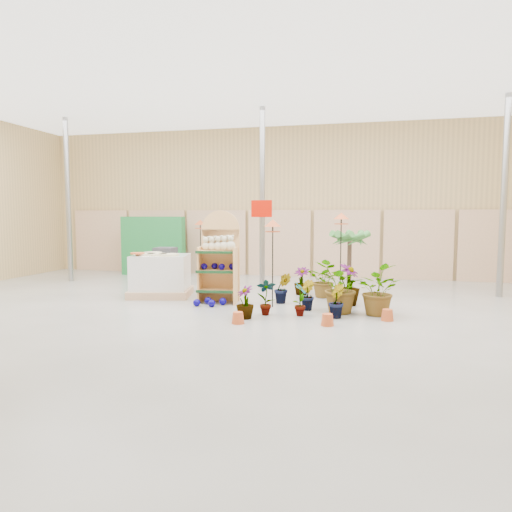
# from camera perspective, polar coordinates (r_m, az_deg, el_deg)

# --- Properties ---
(room) EXTENTS (15.20, 12.10, 4.70)m
(room) POSITION_cam_1_polar(r_m,az_deg,el_deg) (8.94, -2.75, 7.48)
(room) COLOR gray
(room) RESTS_ON ground
(display_shelf) EXTENTS (0.87, 0.61, 1.95)m
(display_shelf) POSITION_cam_1_polar(r_m,az_deg,el_deg) (9.73, -4.57, -0.52)
(display_shelf) COLOR tan
(display_shelf) RESTS_ON ground
(teddy_bears) EXTENTS (0.73, 0.20, 0.32)m
(teddy_bears) POSITION_cam_1_polar(r_m,az_deg,el_deg) (9.61, -4.58, 1.48)
(teddy_bears) COLOR beige
(teddy_bears) RESTS_ON display_shelf
(gazing_balls_shelf) EXTENTS (0.72, 0.24, 0.14)m
(gazing_balls_shelf) POSITION_cam_1_polar(r_m,az_deg,el_deg) (9.64, -4.76, -1.31)
(gazing_balls_shelf) COLOR #08016D
(gazing_balls_shelf) RESTS_ON display_shelf
(gazing_balls_floor) EXTENTS (0.63, 0.39, 0.15)m
(gazing_balls_floor) POSITION_cam_1_polar(r_m,az_deg,el_deg) (9.41, -5.80, -5.75)
(gazing_balls_floor) COLOR #08016D
(gazing_balls_floor) RESTS_ON ground
(pallet_stack) EXTENTS (1.55, 1.38, 0.99)m
(pallet_stack) POSITION_cam_1_polar(r_m,az_deg,el_deg) (10.62, -11.84, -2.40)
(pallet_stack) COLOR tan
(pallet_stack) RESTS_ON ground
(charcoal_planters) EXTENTS (0.80, 0.50, 1.00)m
(charcoal_planters) POSITION_cam_1_polar(r_m,az_deg,el_deg) (12.31, -11.65, -1.64)
(charcoal_planters) COLOR #2C2C2F
(charcoal_planters) RESTS_ON ground
(trellis_stock) EXTENTS (2.00, 0.30, 1.80)m
(trellis_stock) POSITION_cam_1_polar(r_m,az_deg,el_deg) (14.34, -12.74, 1.23)
(trellis_stock) COLOR #1B7132
(trellis_stock) RESTS_ON ground
(offer_sign) EXTENTS (0.50, 0.08, 2.20)m
(offer_sign) POSITION_cam_1_polar(r_m,az_deg,el_deg) (10.92, 0.73, 3.68)
(offer_sign) COLOR gray
(offer_sign) RESTS_ON ground
(bird_table_front) EXTENTS (0.34, 0.34, 1.76)m
(bird_table_front) POSITION_cam_1_polar(r_m,az_deg,el_deg) (9.06, 2.10, 3.76)
(bird_table_front) COLOR black
(bird_table_front) RESTS_ON ground
(bird_table_right) EXTENTS (0.34, 0.34, 1.90)m
(bird_table_right) POSITION_cam_1_polar(r_m,az_deg,el_deg) (9.94, 10.61, 4.56)
(bird_table_right) COLOR black
(bird_table_right) RESTS_ON ground
(bird_table_back) EXTENTS (0.34, 0.34, 1.71)m
(bird_table_back) POSITION_cam_1_polar(r_m,az_deg,el_deg) (13.13, -6.98, 3.95)
(bird_table_back) COLOR black
(bird_table_back) RESTS_ON ground
(palm) EXTENTS (0.70, 0.70, 1.60)m
(palm) POSITION_cam_1_polar(r_m,az_deg,el_deg) (10.64, 11.64, 2.38)
(palm) COLOR #443123
(palm) RESTS_ON ground
(potted_plant_0) EXTENTS (0.40, 0.31, 0.68)m
(potted_plant_0) POSITION_cam_1_polar(r_m,az_deg,el_deg) (8.47, 1.29, -5.13)
(potted_plant_0) COLOR #3A8135
(potted_plant_0) RESTS_ON ground
(potted_plant_1) EXTENTS (0.37, 0.40, 0.59)m
(potted_plant_1) POSITION_cam_1_polar(r_m,az_deg,el_deg) (8.98, 6.37, -4.87)
(potted_plant_1) COLOR #3A8135
(potted_plant_1) RESTS_ON ground
(potted_plant_2) EXTENTS (1.09, 1.14, 0.99)m
(potted_plant_2) POSITION_cam_1_polar(r_m,az_deg,el_deg) (8.71, 10.47, -3.88)
(potted_plant_2) COLOR #3A8135
(potted_plant_2) RESTS_ON ground
(potted_plant_3) EXTENTS (0.63, 0.63, 0.85)m
(potted_plant_3) POSITION_cam_1_polar(r_m,az_deg,el_deg) (9.57, 11.48, -3.52)
(potted_plant_3) COLOR #3A8135
(potted_plant_3) RESTS_ON ground
(potted_plant_5) EXTENTS (0.42, 0.37, 0.65)m
(potted_plant_5) POSITION_cam_1_polar(r_m,az_deg,el_deg) (9.60, 3.35, -4.02)
(potted_plant_5) COLOR #3A8135
(potted_plant_5) RESTS_ON ground
(potted_plant_6) EXTENTS (0.84, 0.77, 0.79)m
(potted_plant_6) POSITION_cam_1_polar(r_m,az_deg,el_deg) (10.37, 8.59, -2.98)
(potted_plant_6) COLOR #3A8135
(potted_plant_6) RESTS_ON ground
(potted_plant_7) EXTENTS (0.47, 0.47, 0.59)m
(potted_plant_7) POSITION_cam_1_polar(r_m,az_deg,el_deg) (8.20, -1.39, -5.78)
(potted_plant_7) COLOR #3A8135
(potted_plant_7) RESTS_ON ground
(potted_plant_8) EXTENTS (0.25, 0.36, 0.65)m
(potted_plant_8) POSITION_cam_1_polar(r_m,az_deg,el_deg) (8.42, 5.54, -5.31)
(potted_plant_8) COLOR #3A8135
(potted_plant_8) RESTS_ON ground
(potted_plant_9) EXTENTS (0.32, 0.37, 0.61)m
(potted_plant_9) POSITION_cam_1_polar(r_m,az_deg,el_deg) (8.37, 9.96, -5.56)
(potted_plant_9) COLOR #3A8135
(potted_plant_9) RESTS_ON ground
(potted_plant_10) EXTENTS (0.96, 1.03, 0.93)m
(potted_plant_10) POSITION_cam_1_polar(r_m,az_deg,el_deg) (8.75, 14.72, -4.12)
(potted_plant_10) COLOR #3A8135
(potted_plant_10) RESTS_ON ground
(potted_plant_11) EXTENTS (0.39, 0.39, 0.64)m
(potted_plant_11) POSITION_cam_1_polar(r_m,az_deg,el_deg) (10.66, 5.69, -3.13)
(potted_plant_11) COLOR #3A8135
(potted_plant_11) RESTS_ON ground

